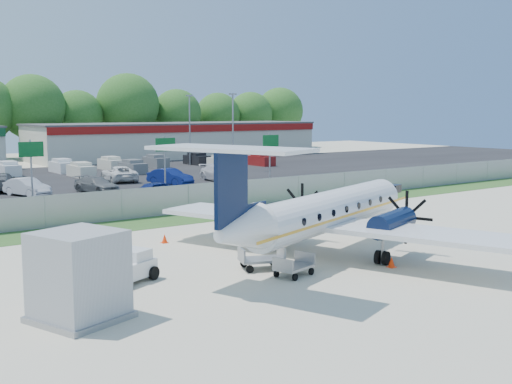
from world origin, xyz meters
TOP-DOWN VIEW (x-y plane):
  - ground at (0.00, 0.00)m, footprint 170.00×170.00m
  - grass_verge at (0.00, 12.00)m, footprint 170.00×4.00m
  - access_road at (0.00, 19.00)m, footprint 170.00×8.00m
  - parking_lot at (0.00, 40.00)m, footprint 170.00×32.00m
  - perimeter_fence at (0.00, 14.00)m, footprint 120.00×0.06m
  - building_east at (26.00, 61.98)m, footprint 44.40×12.40m
  - sign_left at (-8.00, 22.91)m, footprint 1.80×0.26m
  - sign_mid at (3.00, 22.91)m, footprint 1.80×0.26m
  - sign_right at (14.00, 22.91)m, footprint 1.80×0.26m
  - light_pole_ne at (20.00, 38.00)m, footprint 0.90×0.35m
  - light_pole_se at (20.00, 48.00)m, footprint 0.90×0.35m
  - aircraft at (-1.29, -1.60)m, footprint 18.68×18.19m
  - pushback_tug at (-11.19, -0.22)m, footprint 2.84×2.55m
  - baggage_cart_near at (-5.00, -3.64)m, footprint 1.99×1.50m
  - baggage_cart_far at (-5.41, -1.83)m, footprint 2.25×1.79m
  - service_container at (-14.63, -3.82)m, footprint 3.51×3.51m
  - cone_nose at (7.85, 3.72)m, footprint 0.41×0.41m
  - cone_port_wing at (-0.40, -5.05)m, footprint 0.35×0.35m
  - cone_starboard_wing at (-6.20, 5.89)m, footprint 0.35×0.35m
  - road_car_mid at (0.81, 21.16)m, footprint 4.63×2.64m
  - road_car_east at (29.45, 16.93)m, footprint 4.67×2.43m
  - parked_car_b at (-6.43, 29.63)m, footprint 3.02×4.85m
  - parked_car_c at (-0.86, 28.30)m, footprint 3.09×5.13m
  - parked_car_d at (7.11, 29.73)m, footprint 3.07×5.05m
  - parked_car_e at (12.68, 29.58)m, footprint 2.81×5.84m
  - parked_car_f at (-7.26, 34.58)m, footprint 4.37×6.11m
  - parked_car_g at (4.36, 35.34)m, footprint 3.40×5.98m
  - far_parking_rows at (0.00, 45.00)m, footprint 56.00×10.00m

SIDE VIEW (x-z plane):
  - ground at x=0.00m, z-range 0.00..0.00m
  - road_car_mid at x=0.81m, z-range -0.74..0.74m
  - road_car_east at x=29.45m, z-range -0.65..0.65m
  - parked_car_b at x=-6.43m, z-range -0.76..0.76m
  - parked_car_c at x=-0.86m, z-range -0.70..0.70m
  - parked_car_d at x=7.11m, z-range -0.79..0.79m
  - parked_car_e at x=12.68m, z-range -0.82..0.82m
  - parked_car_f at x=-7.26m, z-range -0.82..0.82m
  - parked_car_g at x=4.36m, z-range -0.79..0.79m
  - far_parking_rows at x=0.00m, z-range -0.80..0.80m
  - grass_verge at x=0.00m, z-range 0.00..0.02m
  - access_road at x=0.00m, z-range 0.00..0.02m
  - parking_lot at x=0.00m, z-range 0.00..0.02m
  - cone_starboard_wing at x=-6.20m, z-range -0.01..0.48m
  - cone_port_wing at x=-0.40m, z-range -0.01..0.49m
  - cone_nose at x=7.85m, z-range -0.02..0.56m
  - baggage_cart_near at x=-5.00m, z-range -0.03..0.90m
  - baggage_cart_far at x=-5.41m, z-range -0.04..0.99m
  - pushback_tug at x=-11.19m, z-range -0.03..1.28m
  - perimeter_fence at x=0.00m, z-range 0.01..2.00m
  - service_container at x=-14.63m, z-range -0.10..2.97m
  - aircraft at x=-1.29m, z-range -0.65..5.09m
  - building_east at x=26.00m, z-range 0.01..5.25m
  - sign_left at x=-8.00m, z-range 1.11..6.11m
  - sign_mid at x=3.00m, z-range 1.11..6.11m
  - sign_right at x=14.00m, z-range 1.11..6.11m
  - light_pole_ne at x=20.00m, z-range 0.69..9.78m
  - light_pole_se at x=20.00m, z-range 0.69..9.78m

